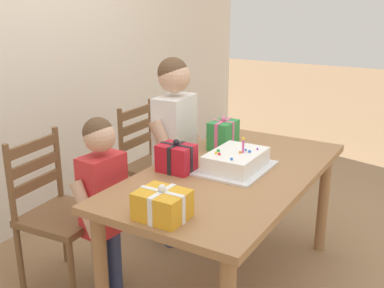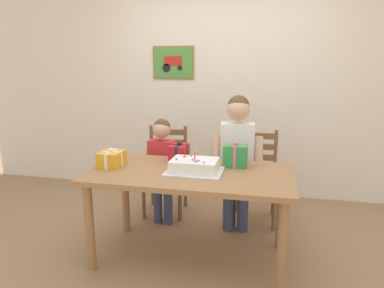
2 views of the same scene
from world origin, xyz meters
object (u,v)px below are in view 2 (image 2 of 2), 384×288
(gift_box_red_large, at_px, (179,153))
(child_older, at_px, (237,151))
(gift_box_beside_cake, at_px, (235,156))
(child_younger, at_px, (162,161))
(chair_left, at_px, (166,170))
(dining_table, at_px, (191,183))
(chair_right, at_px, (255,176))
(gift_box_corner_small, at_px, (111,159))
(birthday_cake, at_px, (194,166))

(gift_box_red_large, xyz_separation_m, child_older, (0.47, 0.31, -0.03))
(gift_box_beside_cake, xyz_separation_m, child_younger, (-0.75, 0.35, -0.19))
(child_younger, bearing_deg, gift_box_red_large, -50.83)
(chair_left, bearing_deg, gift_box_beside_cake, -39.17)
(dining_table, bearing_deg, chair_left, 118.53)
(gift_box_red_large, relative_size, child_younger, 0.19)
(chair_right, bearing_deg, gift_box_red_large, -135.68)
(child_older, distance_m, child_younger, 0.74)
(gift_box_red_large, distance_m, chair_right, 0.96)
(gift_box_corner_small, height_order, chair_left, chair_left)
(birthday_cake, height_order, gift_box_corner_small, birthday_cake)
(chair_right, height_order, child_older, child_older)
(dining_table, relative_size, chair_left, 1.73)
(birthday_cake, xyz_separation_m, gift_box_corner_small, (-0.71, 0.01, 0.01))
(chair_right, bearing_deg, gift_box_corner_small, -142.42)
(dining_table, xyz_separation_m, child_younger, (-0.42, 0.57, -0.00))
(gift_box_red_large, bearing_deg, gift_box_beside_cake, -4.19)
(child_older, bearing_deg, chair_right, 61.71)
(chair_left, relative_size, child_older, 0.71)
(child_younger, bearing_deg, gift_box_beside_cake, -25.17)
(gift_box_red_large, relative_size, child_older, 0.15)
(gift_box_corner_small, bearing_deg, child_older, 30.42)
(child_older, bearing_deg, dining_table, -118.28)
(gift_box_corner_small, bearing_deg, child_younger, 66.24)
(gift_box_red_large, relative_size, gift_box_beside_cake, 0.92)
(gift_box_red_large, bearing_deg, chair_left, 116.90)
(chair_right, bearing_deg, child_older, -118.29)
(gift_box_red_large, bearing_deg, child_younger, 129.17)
(dining_table, xyz_separation_m, gift_box_red_large, (-0.16, 0.26, 0.17))
(gift_box_red_large, xyz_separation_m, child_younger, (-0.26, 0.31, -0.18))
(chair_right, bearing_deg, dining_table, -118.28)
(dining_table, relative_size, gift_box_red_large, 8.05)
(chair_left, bearing_deg, gift_box_red_large, -63.10)
(birthday_cake, bearing_deg, gift_box_corner_small, 179.43)
(gift_box_beside_cake, bearing_deg, dining_table, -145.89)
(gift_box_beside_cake, bearing_deg, chair_left, 140.83)
(gift_box_beside_cake, bearing_deg, child_younger, 154.83)
(child_older, relative_size, child_younger, 1.22)
(gift_box_corner_small, bearing_deg, gift_box_red_large, 27.13)
(chair_left, height_order, child_younger, child_younger)
(birthday_cake, height_order, chair_left, birthday_cake)
(chair_right, relative_size, child_younger, 0.86)
(dining_table, relative_size, gift_box_beside_cake, 7.41)
(birthday_cake, relative_size, gift_box_corner_small, 2.00)
(dining_table, height_order, gift_box_corner_small, gift_box_corner_small)
(gift_box_red_large, distance_m, gift_box_corner_small, 0.57)
(birthday_cake, relative_size, gift_box_beside_cake, 2.05)
(chair_left, bearing_deg, chair_right, 0.01)
(child_younger, bearing_deg, birthday_cake, -52.24)
(birthday_cake, height_order, chair_right, birthday_cake)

